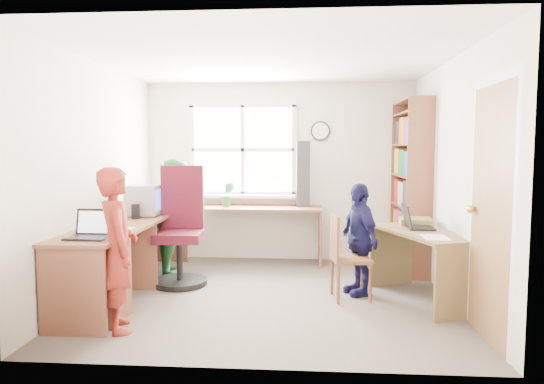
{
  "coord_description": "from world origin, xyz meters",
  "views": [
    {
      "loc": [
        0.36,
        -4.88,
        1.5
      ],
      "look_at": [
        0.0,
        0.25,
        1.05
      ],
      "focal_mm": 32.0,
      "sensor_mm": 36.0,
      "label": 1
    }
  ],
  "objects_px": {
    "crt_monitor": "(144,200)",
    "person_green": "(177,216)",
    "bookshelf": "(410,190)",
    "swivel_chair": "(181,233)",
    "wooden_chair": "(345,254)",
    "cd_tower": "(303,174)",
    "person_red": "(117,249)",
    "laptop_left": "(91,231)",
    "potted_plant": "(228,194)",
    "laptop_right": "(414,223)",
    "person_navy": "(359,239)",
    "right_desk": "(422,250)"
  },
  "relations": [
    {
      "from": "cd_tower",
      "to": "person_red",
      "type": "distance_m",
      "value": 3.0
    },
    {
      "from": "crt_monitor",
      "to": "person_green",
      "type": "distance_m",
      "value": 0.55
    },
    {
      "from": "bookshelf",
      "to": "right_desk",
      "type": "bearing_deg",
      "value": -96.15
    },
    {
      "from": "person_red",
      "to": "person_green",
      "type": "distance_m",
      "value": 1.94
    },
    {
      "from": "crt_monitor",
      "to": "person_red",
      "type": "height_order",
      "value": "person_red"
    },
    {
      "from": "laptop_right",
      "to": "wooden_chair",
      "type": "bearing_deg",
      "value": 104.32
    },
    {
      "from": "bookshelf",
      "to": "crt_monitor",
      "type": "height_order",
      "value": "bookshelf"
    },
    {
      "from": "potted_plant",
      "to": "person_red",
      "type": "bearing_deg",
      "value": -101.86
    },
    {
      "from": "laptop_right",
      "to": "person_navy",
      "type": "relative_size",
      "value": 0.3
    },
    {
      "from": "bookshelf",
      "to": "laptop_left",
      "type": "bearing_deg",
      "value": -146.18
    },
    {
      "from": "bookshelf",
      "to": "laptop_right",
      "type": "distance_m",
      "value": 1.12
    },
    {
      "from": "swivel_chair",
      "to": "laptop_left",
      "type": "height_order",
      "value": "swivel_chair"
    },
    {
      "from": "bookshelf",
      "to": "person_green",
      "type": "distance_m",
      "value": 2.9
    },
    {
      "from": "bookshelf",
      "to": "cd_tower",
      "type": "relative_size",
      "value": 2.43
    },
    {
      "from": "laptop_right",
      "to": "cd_tower",
      "type": "relative_size",
      "value": 0.41
    },
    {
      "from": "wooden_chair",
      "to": "laptop_right",
      "type": "height_order",
      "value": "laptop_right"
    },
    {
      "from": "bookshelf",
      "to": "cd_tower",
      "type": "height_order",
      "value": "bookshelf"
    },
    {
      "from": "cd_tower",
      "to": "potted_plant",
      "type": "height_order",
      "value": "cd_tower"
    },
    {
      "from": "right_desk",
      "to": "crt_monitor",
      "type": "bearing_deg",
      "value": 149.46
    },
    {
      "from": "swivel_chair",
      "to": "person_navy",
      "type": "relative_size",
      "value": 1.14
    },
    {
      "from": "potted_plant",
      "to": "crt_monitor",
      "type": "bearing_deg",
      "value": -130.34
    },
    {
      "from": "cd_tower",
      "to": "swivel_chair",
      "type": "bearing_deg",
      "value": -147.97
    },
    {
      "from": "bookshelf",
      "to": "cd_tower",
      "type": "xyz_separation_m",
      "value": [
        -1.33,
        0.31,
        0.18
      ]
    },
    {
      "from": "potted_plant",
      "to": "person_red",
      "type": "height_order",
      "value": "person_red"
    },
    {
      "from": "bookshelf",
      "to": "wooden_chair",
      "type": "bearing_deg",
      "value": -125.54
    },
    {
      "from": "laptop_right",
      "to": "person_navy",
      "type": "xyz_separation_m",
      "value": [
        -0.56,
        0.01,
        -0.18
      ]
    },
    {
      "from": "cd_tower",
      "to": "person_navy",
      "type": "height_order",
      "value": "cd_tower"
    },
    {
      "from": "swivel_chair",
      "to": "crt_monitor",
      "type": "distance_m",
      "value": 0.57
    },
    {
      "from": "laptop_right",
      "to": "cd_tower",
      "type": "distance_m",
      "value": 1.85
    },
    {
      "from": "laptop_right",
      "to": "cd_tower",
      "type": "height_order",
      "value": "cd_tower"
    },
    {
      "from": "crt_monitor",
      "to": "potted_plant",
      "type": "bearing_deg",
      "value": 48.41
    },
    {
      "from": "laptop_right",
      "to": "person_red",
      "type": "relative_size",
      "value": 0.26
    },
    {
      "from": "laptop_right",
      "to": "bookshelf",
      "type": "bearing_deg",
      "value": -9.27
    },
    {
      "from": "swivel_chair",
      "to": "laptop_left",
      "type": "relative_size",
      "value": 3.67
    },
    {
      "from": "laptop_right",
      "to": "potted_plant",
      "type": "distance_m",
      "value": 2.52
    },
    {
      "from": "right_desk",
      "to": "laptop_right",
      "type": "height_order",
      "value": "laptop_right"
    },
    {
      "from": "cd_tower",
      "to": "person_green",
      "type": "bearing_deg",
      "value": -165.04
    },
    {
      "from": "right_desk",
      "to": "crt_monitor",
      "type": "distance_m",
      "value": 3.07
    },
    {
      "from": "swivel_chair",
      "to": "potted_plant",
      "type": "height_order",
      "value": "swivel_chair"
    },
    {
      "from": "person_red",
      "to": "right_desk",
      "type": "bearing_deg",
      "value": -97.66
    },
    {
      "from": "swivel_chair",
      "to": "crt_monitor",
      "type": "relative_size",
      "value": 3.61
    },
    {
      "from": "swivel_chair",
      "to": "wooden_chair",
      "type": "xyz_separation_m",
      "value": [
        1.79,
        -0.48,
        -0.1
      ]
    },
    {
      "from": "potted_plant",
      "to": "laptop_left",
      "type": "bearing_deg",
      "value": -108.94
    },
    {
      "from": "laptop_left",
      "to": "person_red",
      "type": "xyz_separation_m",
      "value": [
        0.28,
        -0.14,
        -0.13
      ]
    },
    {
      "from": "wooden_chair",
      "to": "crt_monitor",
      "type": "height_order",
      "value": "crt_monitor"
    },
    {
      "from": "wooden_chair",
      "to": "person_red",
      "type": "relative_size",
      "value": 0.63
    },
    {
      "from": "laptop_left",
      "to": "potted_plant",
      "type": "height_order",
      "value": "potted_plant"
    },
    {
      "from": "person_red",
      "to": "laptop_left",
      "type": "bearing_deg",
      "value": 35.95
    },
    {
      "from": "laptop_right",
      "to": "laptop_left",
      "type": "bearing_deg",
      "value": 109.24
    },
    {
      "from": "laptop_left",
      "to": "person_navy",
      "type": "xyz_separation_m",
      "value": [
        2.38,
        1.02,
        -0.23
      ]
    }
  ]
}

